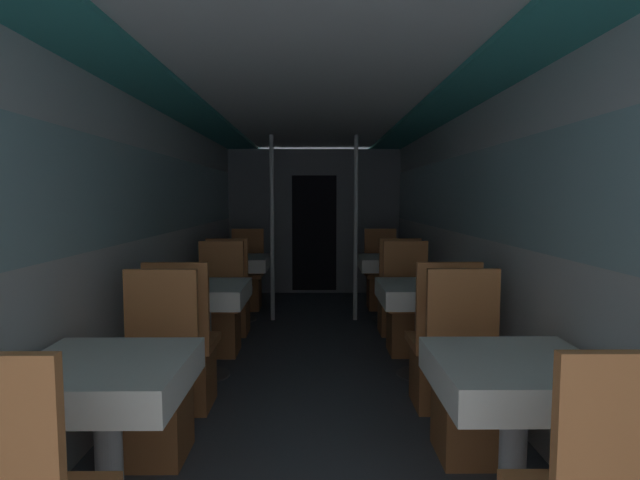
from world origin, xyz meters
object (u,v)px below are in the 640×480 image
(chair_left_far_1, at_px, (219,320))
(dining_table_left_2, at_px, (239,267))
(dining_table_left_1, at_px, (203,299))
(chair_right_near_2, at_px, (397,305))
(chair_right_near_1, at_px, (441,363))
(chair_left_far_0, at_px, (155,401))
(support_pole_left_2, at_px, (272,229))
(chair_left_near_1, at_px, (184,364))
(dining_table_right_1, at_px, (423,299))
(chair_left_near_2, at_px, (230,305))
(chair_right_far_0, at_px, (469,400))
(dining_table_left_0, at_px, (106,387))
(support_pole_right_2, at_px, (356,229))
(chair_right_far_2, at_px, (382,284))
(dining_table_right_2, at_px, (389,267))
(chair_right_far_1, at_px, (408,319))
(chair_left_far_2, at_px, (247,285))
(dining_table_right_0, at_px, (515,386))

(chair_left_far_1, bearing_deg, dining_table_left_2, -90.00)
(dining_table_left_1, distance_m, chair_right_near_2, 2.09)
(chair_right_near_1, bearing_deg, chair_left_far_0, -160.34)
(support_pole_left_2, bearing_deg, dining_table_left_2, 180.00)
(chair_left_near_1, relative_size, dining_table_right_1, 1.37)
(chair_left_near_2, relative_size, chair_right_far_0, 1.00)
(chair_left_near_1, height_order, chair_left_far_1, same)
(dining_table_left_2, xyz_separation_m, dining_table_right_1, (1.69, -1.79, 0.00))
(dining_table_left_0, distance_m, dining_table_right_1, 2.46)
(chair_left_near_1, bearing_deg, support_pole_right_2, 61.08)
(chair_right_near_2, relative_size, support_pole_right_2, 0.48)
(chair_right_far_2, height_order, support_pole_right_2, support_pole_right_2)
(chair_left_far_1, relative_size, support_pole_right_2, 0.48)
(chair_right_far_0, height_order, dining_table_right_2, chair_right_far_0)
(chair_left_far_1, height_order, chair_right_far_1, same)
(dining_table_left_2, bearing_deg, chair_left_far_2, 90.00)
(chair_left_far_1, relative_size, chair_right_far_2, 1.00)
(chair_left_far_1, distance_m, chair_left_far_2, 1.79)
(dining_table_left_1, xyz_separation_m, chair_left_near_1, (0.00, -0.59, -0.31))
(chair_left_near_2, distance_m, dining_table_right_2, 1.82)
(dining_table_left_0, height_order, support_pole_right_2, support_pole_right_2)
(chair_left_far_0, xyz_separation_m, dining_table_right_2, (1.69, 2.98, 0.31))
(dining_table_left_0, relative_size, chair_left_near_1, 0.73)
(chair_left_far_0, height_order, dining_table_left_1, chair_left_far_0)
(dining_table_left_0, xyz_separation_m, dining_table_right_0, (1.69, 0.00, 0.00))
(chair_left_near_1, xyz_separation_m, dining_table_right_1, (1.69, 0.59, 0.31))
(chair_right_far_1, relative_size, chair_right_far_2, 1.00)
(dining_table_right_2, bearing_deg, chair_left_near_1, -125.41)
(dining_table_left_0, distance_m, chair_left_far_0, 0.67)
(chair_left_far_2, xyz_separation_m, dining_table_right_0, (1.69, -4.16, 0.31))
(dining_table_right_0, bearing_deg, chair_left_near_1, 144.74)
(chair_right_near_1, relative_size, chair_right_far_1, 1.00)
(support_pole_left_2, bearing_deg, chair_right_near_1, -61.08)
(support_pole_right_2, bearing_deg, chair_left_far_0, -113.78)
(dining_table_left_1, xyz_separation_m, support_pole_left_2, (0.38, 1.79, 0.43))
(dining_table_left_2, height_order, dining_table_right_0, same)
(dining_table_right_2, distance_m, chair_right_near_2, 0.67)
(chair_left_far_2, height_order, chair_right_far_0, same)
(dining_table_right_1, xyz_separation_m, dining_table_right_2, (0.00, 1.79, 0.00))
(chair_right_far_1, xyz_separation_m, chair_right_near_2, (0.00, 0.60, 0.00))
(dining_table_left_2, distance_m, chair_right_far_2, 1.82)
(chair_left_far_2, distance_m, chair_right_near_1, 3.42)
(dining_table_left_2, bearing_deg, chair_right_far_0, -60.45)
(chair_left_far_0, distance_m, support_pole_right_2, 3.34)
(chair_right_far_2, bearing_deg, chair_right_far_1, 90.00)
(dining_table_right_0, bearing_deg, support_pole_right_2, 96.02)
(dining_table_right_2, bearing_deg, chair_right_near_2, -90.00)
(chair_left_far_2, bearing_deg, dining_table_right_1, 125.41)
(chair_left_far_2, relative_size, support_pole_left_2, 0.48)
(dining_table_left_0, bearing_deg, chair_left_near_2, 90.00)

